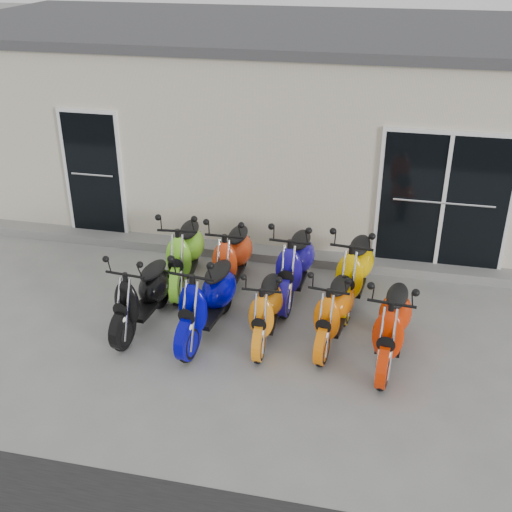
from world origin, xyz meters
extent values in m
plane|color=gray|center=(0.00, 0.00, 0.00)|extent=(80.00, 80.00, 0.00)
cube|color=beige|center=(0.00, 5.20, 1.60)|extent=(14.00, 6.00, 3.20)
cube|color=#3F3F42|center=(0.00, 5.20, 3.28)|extent=(14.20, 6.20, 0.16)
cube|color=gray|center=(0.00, 2.02, 0.07)|extent=(14.00, 0.40, 0.15)
cube|color=black|center=(-3.20, 2.17, 1.26)|extent=(1.07, 0.08, 2.22)
cube|color=black|center=(2.60, 2.17, 1.26)|extent=(2.02, 0.08, 2.22)
camera|label=1|loc=(1.79, -7.39, 4.90)|focal=45.00mm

